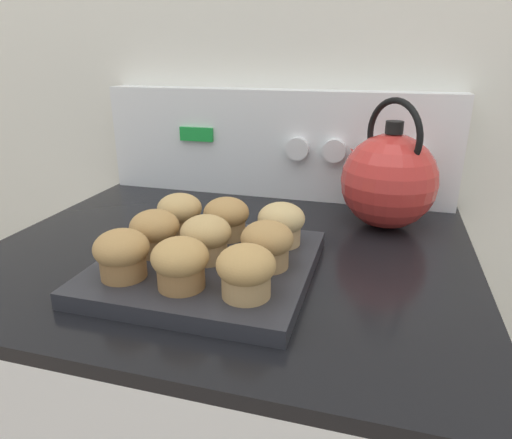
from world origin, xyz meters
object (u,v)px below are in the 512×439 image
at_px(muffin_r0_c1, 180,263).
at_px(muffin_r1_c1, 208,238).
at_px(muffin_r0_c0, 122,253).
at_px(muffin_r1_c0, 155,232).
at_px(muffin_pan, 210,266).
at_px(muffin_r2_c0, 180,213).
at_px(muffin_r0_c2, 246,271).
at_px(muffin_r2_c2, 281,223).
at_px(muffin_r2_c1, 230,218).
at_px(tea_kettle, 388,179).
at_px(muffin_r1_c2, 267,244).

distance_m(muffin_r0_c1, muffin_r1_c1, 0.08).
xyz_separation_m(muffin_r0_c0, muffin_r1_c0, (0.00, 0.08, 0.00)).
xyz_separation_m(muffin_pan, muffin_r2_c0, (-0.08, 0.08, 0.04)).
xyz_separation_m(muffin_r0_c2, muffin_r1_c1, (-0.08, 0.08, 0.00)).
distance_m(muffin_pan, muffin_r2_c2, 0.12).
xyz_separation_m(muffin_r0_c1, muffin_r2_c2, (0.08, 0.16, 0.00)).
xyz_separation_m(muffin_r2_c0, muffin_r2_c1, (0.08, 0.00, 0.00)).
relative_size(muffin_r1_c0, tea_kettle, 0.31).
relative_size(muffin_r2_c0, muffin_r2_c2, 1.00).
distance_m(muffin_r1_c0, muffin_r1_c2, 0.16).
relative_size(muffin_r1_c1, tea_kettle, 0.31).
relative_size(muffin_r1_c2, tea_kettle, 0.31).
relative_size(muffin_r1_c0, muffin_r1_c2, 1.00).
relative_size(muffin_r2_c1, muffin_r2_c2, 1.00).
distance_m(muffin_r0_c0, muffin_r1_c2, 0.18).
relative_size(muffin_r1_c1, muffin_r2_c1, 1.00).
relative_size(muffin_pan, muffin_r1_c2, 4.11).
distance_m(muffin_r1_c2, muffin_r2_c1, 0.11).
height_order(muffin_pan, muffin_r2_c2, muffin_r2_c2).
bearing_deg(muffin_r1_c1, muffin_pan, 108.89).
distance_m(muffin_r1_c0, muffin_r2_c2, 0.18).
bearing_deg(muffin_r0_c1, muffin_r0_c2, 0.77).
xyz_separation_m(muffin_r0_c1, muffin_r2_c1, (0.00, 0.16, 0.00)).
height_order(muffin_r0_c0, muffin_r2_c0, same).
height_order(muffin_r0_c0, muffin_r0_c2, same).
distance_m(muffin_r1_c2, muffin_r2_c2, 0.08).
relative_size(muffin_r0_c1, muffin_r1_c2, 1.00).
height_order(muffin_r0_c2, muffin_r1_c2, same).
distance_m(muffin_r0_c2, muffin_r1_c0, 0.18).
bearing_deg(muffin_r1_c1, muffin_r0_c0, -137.60).
bearing_deg(muffin_r1_c1, muffin_r1_c2, 0.96).
xyz_separation_m(muffin_r1_c1, muffin_r2_c1, (0.00, 0.08, 0.00)).
bearing_deg(muffin_pan, muffin_r2_c1, 88.50).
relative_size(muffin_r1_c1, muffin_r2_c2, 1.00).
bearing_deg(muffin_r1_c1, muffin_r0_c1, -92.40).
bearing_deg(muffin_r0_c2, muffin_r2_c2, 88.56).
xyz_separation_m(muffin_r0_c1, muffin_r1_c0, (-0.08, 0.08, 0.00)).
height_order(muffin_r0_c1, muffin_r1_c0, same).
relative_size(muffin_r0_c0, tea_kettle, 0.31).
bearing_deg(muffin_r2_c0, muffin_r0_c1, -64.87).
height_order(muffin_r0_c1, muffin_r2_c2, same).
bearing_deg(tea_kettle, muffin_r0_c1, -124.10).
height_order(muffin_r1_c0, muffin_r2_c0, same).
bearing_deg(muffin_r2_c1, muffin_r0_c2, -64.91).
xyz_separation_m(muffin_r1_c1, muffin_r2_c2, (0.08, 0.08, 0.00)).
xyz_separation_m(muffin_r2_c0, muffin_r2_c2, (0.16, -0.00, 0.00)).
bearing_deg(muffin_r0_c2, muffin_r1_c1, 134.10).
distance_m(muffin_r0_c2, muffin_r1_c1, 0.11).
bearing_deg(muffin_r0_c2, muffin_r2_c1, 115.09).
distance_m(muffin_pan, muffin_r0_c1, 0.09).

